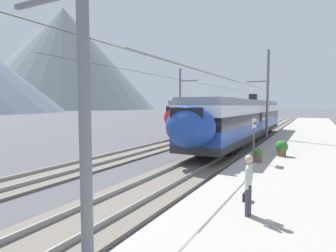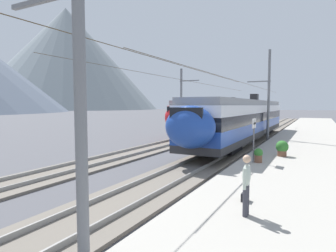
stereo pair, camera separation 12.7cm
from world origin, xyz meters
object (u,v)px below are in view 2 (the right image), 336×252
catenary_mast_west (75,72)px  potted_plant_platform_edge (282,147)px  catenary_mast_far_side (182,101)px  platform_sign (254,130)px  passenger_walking (246,182)px  catenary_mast_mid (267,95)px  handbag_beside_passenger (245,197)px  potted_plant_by_shelter (258,155)px  train_near_platform (244,118)px  train_far_track (223,114)px

catenary_mast_west → potted_plant_platform_edge: size_ratio=41.02×
catenary_mast_far_side → platform_sign: size_ratio=16.61×
catenary_mast_far_side → passenger_walking: catenary_mast_far_side is taller
catenary_mast_mid → passenger_walking: bearing=-172.7°
platform_sign → catenary_mast_west: bearing=173.9°
catenary_mast_west → potted_plant_platform_edge: (13.85, -2.35, -3.15)m
catenary_mast_west → handbag_beside_passenger: bearing=-24.6°
catenary_mast_mid → potted_plant_platform_edge: (-9.28, -2.34, -3.42)m
catenary_mast_west → potted_plant_by_shelter: catenary_mast_west is taller
catenary_mast_west → potted_plant_by_shelter: size_ratio=51.17×
catenary_mast_mid → handbag_beside_passenger: size_ratio=98.85×
catenary_mast_mid → train_near_platform: bearing=134.4°
platform_sign → passenger_walking: bearing=-170.2°
catenary_mast_west → potted_plant_platform_edge: bearing=-9.6°
train_far_track → handbag_beside_passenger: size_ratio=73.04×
catenary_mast_far_side → potted_plant_by_shelter: size_ratio=51.17×
catenary_mast_west → catenary_mast_mid: bearing=-0.0°
platform_sign → train_near_platform: bearing=15.7°
catenary_mast_mid → platform_sign: catenary_mast_mid is taller
handbag_beside_passenger → potted_plant_by_shelter: 6.51m
train_far_track → catenary_mast_mid: bearing=-143.2°
train_near_platform → catenary_mast_mid: (1.64, -1.68, 2.10)m
train_far_track → catenary_mast_west: catenary_mast_west is taller
train_near_platform → passenger_walking: (-17.82, -4.18, -0.91)m
potted_plant_platform_edge → potted_plant_by_shelter: potted_plant_platform_edge is taller
potted_plant_platform_edge → passenger_walking: bearing=-179.1°
train_far_track → catenary_mast_west: size_ratio=0.74×
train_near_platform → passenger_walking: train_near_platform is taller
train_far_track → potted_plant_platform_edge: (-18.77, -9.45, -1.33)m
passenger_walking → train_near_platform: bearing=13.2°
catenary_mast_west → potted_plant_by_shelter: bearing=-7.3°
catenary_mast_far_side → catenary_mast_west: bearing=-159.5°
catenary_mast_west → passenger_walking: bearing=-34.4°
platform_sign → passenger_walking: size_ratio=1.38×
catenary_mast_far_side → platform_sign: catenary_mast_far_side is taller
train_far_track → catenary_mast_far_side: catenary_mast_far_side is taller
passenger_walking → handbag_beside_passenger: 1.46m
passenger_walking → catenary_mast_mid: bearing=7.3°
handbag_beside_passenger → potted_plant_by_shelter: bearing=6.8°
catenary_mast_far_side → train_near_platform: bearing=-107.4°
platform_sign → handbag_beside_passenger: bearing=-171.0°
catenary_mast_mid → catenary_mast_far_side: size_ratio=1.00×
passenger_walking → potted_plant_by_shelter: passenger_walking is taller
train_far_track → catenary_mast_west: (-32.62, -7.10, 1.81)m
platform_sign → potted_plant_by_shelter: size_ratio=3.08×
catenary_mast_west → handbag_beside_passenger: (4.85, -2.22, -3.54)m
train_far_track → catenary_mast_far_side: size_ratio=0.74×
potted_plant_platform_edge → train_near_platform: bearing=27.7°
platform_sign → handbag_beside_passenger: size_ratio=5.95×
platform_sign → catenary_mast_mid: bearing=5.7°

